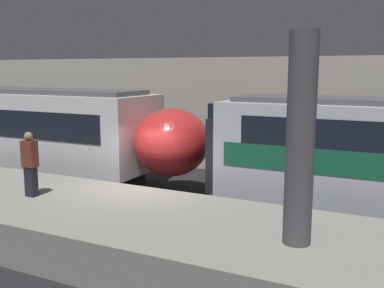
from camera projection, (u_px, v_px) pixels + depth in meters
The scene contains 5 objects.
ground_plane at pixel (140, 219), 12.70m from camera, with size 120.00×120.00×0.00m, color black.
platform at pixel (95, 224), 10.89m from camera, with size 40.00×3.94×0.98m.
station_rear_barrier at pixel (229, 115), 18.29m from camera, with size 50.00×0.15×4.67m.
support_pillar_near at pixel (300, 140), 8.09m from camera, with size 0.52×0.52×3.90m.
person_waiting at pixel (30, 163), 11.36m from camera, with size 0.38×0.24×1.66m.
Camera 1 is at (6.76, -10.24, 4.20)m, focal length 42.00 mm.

